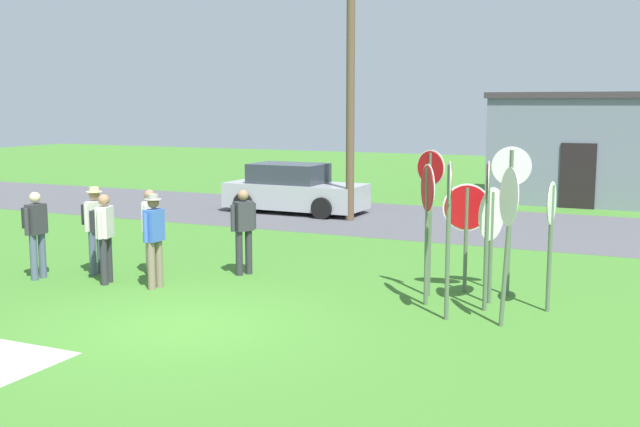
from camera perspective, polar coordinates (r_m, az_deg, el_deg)
ground_plane at (r=11.89m, az=-10.12°, el=-8.33°), size 80.00×80.00×0.00m
street_asphalt at (r=22.22m, az=7.20°, el=-0.53°), size 60.00×6.40×0.01m
building_background at (r=28.06m, az=19.24°, el=4.72°), size 6.15×4.73×3.72m
utility_pole at (r=21.90m, az=2.29°, el=9.98°), size 1.80×0.24×7.71m
parked_car_on_street at (r=23.70m, az=-1.95°, el=1.75°), size 4.33×2.07×1.51m
stop_sign_low_front at (r=11.74m, az=13.87°, el=-0.25°), size 0.47×0.80×2.42m
stop_sign_rear_right at (r=13.80m, az=10.87°, el=-0.37°), size 0.81×0.28×1.96m
stop_sign_rear_left at (r=11.90m, az=9.58°, el=-0.07°), size 0.23×0.63×2.49m
stop_sign_nearest at (r=13.09m, az=12.65°, el=-0.83°), size 0.26×0.86×1.98m
stop_sign_leaning_right at (r=12.56m, az=12.36°, el=0.14°), size 0.16×0.63×2.45m
stop_sign_leaning_left at (r=12.75m, az=8.00°, el=0.38°), size 0.44×0.70×2.38m
stop_sign_center_cluster at (r=12.79m, az=16.83°, el=-0.77°), size 0.07×0.70×2.13m
stop_sign_tallest at (r=13.66m, az=14.02°, el=1.26°), size 0.67×0.12×2.62m
stop_sign_far_back at (r=13.34m, az=8.20°, el=0.98°), size 0.57×0.27×2.57m
person_in_blue at (r=15.60m, az=-20.44°, el=-1.07°), size 0.35×0.57×1.69m
person_in_teal at (r=15.06m, az=-5.72°, el=-1.02°), size 0.36×0.51×1.69m
person_on_left at (r=14.80m, az=-15.81°, el=-1.34°), size 0.43×0.55×1.69m
person_near_signs at (r=15.40m, az=-12.53°, el=-0.97°), size 0.32×0.55×1.69m
person_with_sunhat at (r=15.69m, az=-16.45°, el=-0.73°), size 0.40×0.57×1.74m
person_in_dark_shirt at (r=14.19m, az=-12.26°, el=-1.60°), size 0.32×0.57×1.74m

